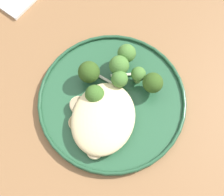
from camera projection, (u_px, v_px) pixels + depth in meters
The scene contains 20 objects.
ground at pixel (103, 150), 1.30m from camera, with size 6.00×6.00×0.00m, color #2D2B28.
wooden_dining_table at pixel (95, 96), 0.68m from camera, with size 1.40×1.00×0.74m.
dinner_plate at pixel (112, 100), 0.59m from camera, with size 0.29×0.29×0.02m.
noodle_bed at pixel (103, 118), 0.55m from camera, with size 0.14×0.12×0.04m.
seared_scallop_on_noodles at pixel (91, 111), 0.56m from camera, with size 0.03×0.03×0.02m.
seared_scallop_tilted_round at pixel (105, 124), 0.56m from camera, with size 0.03×0.03×0.01m.
seared_scallop_half_hidden at pixel (79, 105), 0.57m from camera, with size 0.03×0.03×0.01m.
seared_scallop_large_seared at pixel (108, 140), 0.55m from camera, with size 0.02×0.02×0.01m.
seared_scallop_rear_pale at pixel (93, 130), 0.55m from camera, with size 0.03×0.03×0.02m.
seared_scallop_center_golden at pixel (78, 123), 0.56m from camera, with size 0.03×0.03×0.01m.
seared_scallop_front_small at pixel (95, 151), 0.54m from camera, with size 0.03×0.03×0.01m.
broccoli_floret_center_pile at pixel (119, 66), 0.57m from camera, with size 0.04×0.04×0.06m.
broccoli_floret_right_tilted at pixel (89, 71), 0.57m from camera, with size 0.04×0.04×0.05m.
broccoli_floret_small_sprig at pixel (119, 81), 0.56m from camera, with size 0.03×0.03×0.05m.
broccoli_floret_tall_stalk at pixel (127, 54), 0.58m from camera, with size 0.04×0.04×0.06m.
broccoli_floret_near_rim at pixel (153, 83), 0.56m from camera, with size 0.04×0.04×0.05m.
broccoli_floret_front_edge at pixel (138, 75), 0.58m from camera, with size 0.03×0.03×0.04m.
broccoli_floret_split_head at pixel (95, 95), 0.56m from camera, with size 0.04×0.04×0.05m.
onion_sliver_curled_piece at pixel (102, 78), 0.60m from camera, with size 0.06×0.01×0.00m, color silver.
onion_sliver_long_sliver at pixel (122, 75), 0.60m from camera, with size 0.05×0.01×0.00m, color silver.
Camera 1 is at (-0.23, -0.10, 1.30)m, focal length 47.97 mm.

